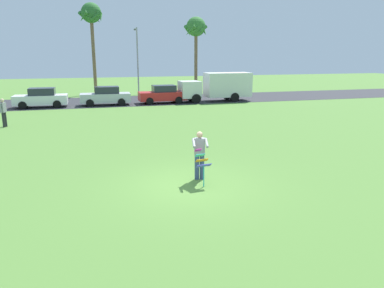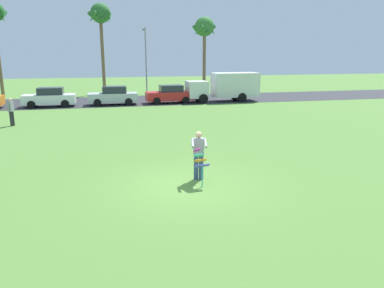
% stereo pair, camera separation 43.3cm
% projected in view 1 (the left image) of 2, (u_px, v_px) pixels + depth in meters
% --- Properties ---
extents(ground_plane, '(120.00, 120.00, 0.00)m').
position_uv_depth(ground_plane, '(190.00, 185.00, 12.52)').
color(ground_plane, '#568438').
extents(road_strip, '(120.00, 8.00, 0.01)m').
position_uv_depth(road_strip, '(125.00, 101.00, 34.62)').
color(road_strip, '#2D2D33').
rests_on(road_strip, ground).
extents(person_kite_flyer, '(0.63, 0.72, 1.73)m').
position_uv_depth(person_kite_flyer, '(200.00, 153.00, 12.86)').
color(person_kite_flyer, '#384772').
rests_on(person_kite_flyer, ground).
extents(kite_held, '(0.53, 0.67, 1.21)m').
position_uv_depth(kite_held, '(202.00, 162.00, 12.31)').
color(kite_held, '#D83399').
rests_on(kite_held, ground).
extents(parked_car_white, '(4.21, 1.85, 1.60)m').
position_uv_depth(parked_car_white, '(41.00, 98.00, 30.38)').
color(parked_car_white, white).
rests_on(parked_car_white, ground).
extents(parked_car_silver, '(4.23, 1.89, 1.60)m').
position_uv_depth(parked_car_silver, '(106.00, 96.00, 31.72)').
color(parked_car_silver, silver).
rests_on(parked_car_silver, ground).
extents(parked_car_red, '(4.24, 1.91, 1.60)m').
position_uv_depth(parked_car_red, '(163.00, 95.00, 33.00)').
color(parked_car_red, red).
rests_on(parked_car_red, ground).
extents(parked_truck_white_box, '(6.74, 2.21, 2.62)m').
position_uv_depth(parked_truck_white_box, '(219.00, 86.00, 34.22)').
color(parked_truck_white_box, silver).
rests_on(parked_truck_white_box, ground).
extents(palm_tree_right_near, '(2.58, 2.71, 9.59)m').
position_uv_depth(palm_tree_right_near, '(91.00, 17.00, 38.95)').
color(palm_tree_right_near, brown).
rests_on(palm_tree_right_near, ground).
extents(palm_tree_centre_far, '(2.58, 2.71, 8.26)m').
position_uv_depth(palm_tree_centre_far, '(196.00, 30.00, 40.32)').
color(palm_tree_centre_far, brown).
rests_on(palm_tree_centre_far, ground).
extents(streetlight_pole, '(0.24, 1.65, 7.00)m').
position_uv_depth(streetlight_pole, '(137.00, 57.00, 39.04)').
color(streetlight_pole, '#9E9EA3').
rests_on(streetlight_pole, ground).
extents(person_walker_near, '(0.33, 0.54, 1.73)m').
position_uv_depth(person_walker_near, '(3.00, 112.00, 22.19)').
color(person_walker_near, '#26262B').
rests_on(person_walker_near, ground).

